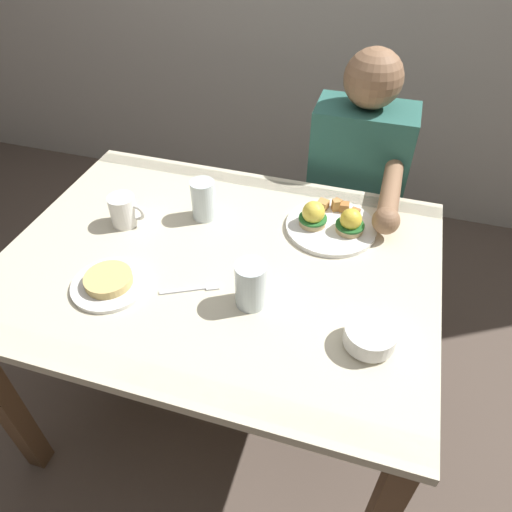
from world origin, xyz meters
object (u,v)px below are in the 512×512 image
Objects in this scene: water_glass_near at (204,202)px; water_glass_far at (251,287)px; dining_table at (220,285)px; diner_person at (356,188)px; coffee_mug at (124,210)px; eggs_benedict_plate at (331,222)px; fruit_bowl at (370,336)px; fork at (194,289)px; side_plate at (109,282)px.

water_glass_near is 0.39m from water_glass_far.
dining_table is 0.68m from diner_person.
coffee_mug is 0.84m from diner_person.
eggs_benedict_plate is 0.43m from fruit_bowl.
coffee_mug is at bearing -140.19° from diner_person.
dining_table is 0.38m from eggs_benedict_plate.
eggs_benedict_plate is 2.43× the size of coffee_mug.
eggs_benedict_plate is 0.62m from coffee_mug.
fruit_bowl is at bearing -21.89° from dining_table.
fork is at bearing -130.03° from eggs_benedict_plate.
eggs_benedict_plate is (0.28, 0.22, 0.13)m from dining_table.
water_glass_far is at bearing 8.04° from side_plate.
water_glass_near reaches higher than dining_table.
fork is at bearing -179.76° from water_glass_far.
eggs_benedict_plate is 2.16× the size of water_glass_near.
eggs_benedict_plate is at bearing 68.29° from water_glass_far.
eggs_benedict_plate is 0.46m from fork.
dining_table is 10.00× the size of fruit_bowl.
eggs_benedict_plate reaches higher than fork.
fruit_bowl is at bearing -80.96° from diner_person.
coffee_mug is (-0.76, 0.25, 0.02)m from fruit_bowl.
fork is at bearing -33.52° from coffee_mug.
eggs_benedict_plate is 2.25× the size of fruit_bowl.
water_glass_near is 0.11× the size of diner_person.
fruit_bowl is 0.96× the size of water_glass_near.
diner_person reaches higher than water_glass_near.
diner_person reaches higher than water_glass_far.
diner_person is (0.33, 0.73, -0.09)m from fork.
coffee_mug reaches higher than dining_table.
water_glass_near reaches higher than fruit_bowl.
dining_table is 6.00× the size of side_plate.
water_glass_far is (0.16, 0.00, 0.05)m from fork.
dining_table is 4.44× the size of eggs_benedict_plate.
side_plate is (-0.67, -0.00, -0.02)m from fruit_bowl.
side_plate is at bearing -70.90° from coffee_mug.
coffee_mug is 0.56× the size of side_plate.
fork is 0.13× the size of diner_person.
coffee_mug is 0.89× the size of water_glass_near.
eggs_benedict_plate is at bearing 38.91° from dining_table.
water_glass_near reaches higher than fork.
eggs_benedict_plate is at bearing 7.58° from water_glass_near.
water_glass_far is 0.38m from side_plate.
water_glass_near is 0.62m from diner_person.
diner_person reaches higher than dining_table.
fruit_bowl is 0.65m from water_glass_near.
fruit_bowl reaches higher than dining_table.
coffee_mug reaches higher than eggs_benedict_plate.
dining_table is 0.25m from water_glass_far.
fork is 1.17× the size of water_glass_near.
fruit_bowl is 0.30m from water_glass_far.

